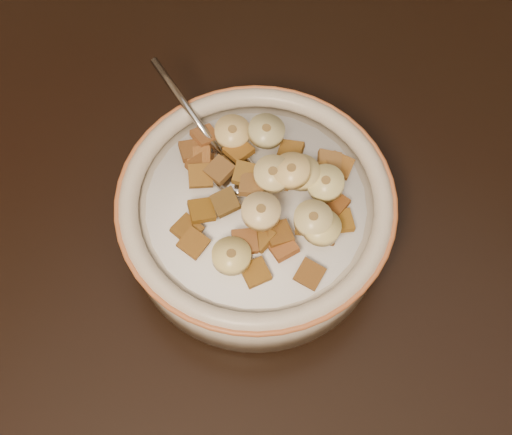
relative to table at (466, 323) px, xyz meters
The scene contains 43 objects.
table is the anchor object (origin of this frame).
cereal_bowl 0.21m from the table, 167.60° to the right, with size 0.22×0.22×0.05m, color beige.
milk 0.21m from the table, 167.60° to the right, with size 0.19×0.19×0.00m, color white.
spoon 0.25m from the table, behind, with size 0.04×0.05×0.01m, color #B1B1B1.
cereal_square_0 0.17m from the table, behind, with size 0.02×0.02×0.01m, color brown.
cereal_square_1 0.25m from the table, behind, with size 0.02×0.02×0.01m, color brown.
cereal_square_2 0.26m from the table, 169.89° to the right, with size 0.02×0.02×0.01m, color brown.
cereal_square_3 0.19m from the table, 156.38° to the right, with size 0.02×0.02×0.01m, color brown.
cereal_square_4 0.18m from the table, behind, with size 0.02×0.02×0.01m, color #9A652A.
cereal_square_5 0.17m from the table, behind, with size 0.02×0.02×0.01m, color brown.
cereal_square_6 0.24m from the table, behind, with size 0.02×0.02×0.01m, color brown.
cereal_square_7 0.28m from the table, behind, with size 0.02×0.02×0.01m, color olive.
cereal_square_8 0.25m from the table, 160.61° to the right, with size 0.02×0.02×0.01m, color brown.
cereal_square_9 0.22m from the table, 155.36° to the right, with size 0.02×0.02×0.01m, color brown.
cereal_square_10 0.27m from the table, 167.67° to the right, with size 0.02×0.02×0.01m, color brown.
cereal_square_11 0.22m from the table, behind, with size 0.02×0.02×0.01m, color #8E5F18.
cereal_square_12 0.18m from the table, 165.87° to the right, with size 0.02×0.02×0.01m, color brown.
cereal_square_13 0.19m from the table, behind, with size 0.02×0.02×0.01m, color olive.
cereal_square_14 0.16m from the table, 165.70° to the right, with size 0.02×0.02×0.01m, color brown.
cereal_square_15 0.26m from the table, 156.48° to the right, with size 0.02×0.02×0.01m, color brown.
cereal_square_16 0.19m from the table, 159.61° to the right, with size 0.02×0.02×0.01m, color brown.
cereal_square_17 0.24m from the table, 163.24° to the right, with size 0.02×0.02×0.01m, color brown.
cereal_square_18 0.21m from the table, 157.55° to the right, with size 0.02×0.02×0.01m, color brown.
cereal_square_19 0.20m from the table, 149.04° to the right, with size 0.02×0.02×0.01m, color #935E18.
cereal_square_20 0.21m from the table, behind, with size 0.02×0.02×0.01m, color brown.
cereal_square_21 0.25m from the table, 153.87° to the right, with size 0.02×0.02×0.01m, color brown.
cereal_square_22 0.23m from the table, 168.49° to the right, with size 0.02×0.02×0.01m, color brown.
cereal_square_23 0.16m from the table, 149.89° to the right, with size 0.02×0.02×0.01m, color brown.
cereal_square_24 0.28m from the table, behind, with size 0.02×0.02×0.01m, color brown.
cereal_square_25 0.15m from the table, behind, with size 0.02×0.02×0.01m, color brown.
cereal_square_26 0.19m from the table, behind, with size 0.02×0.02×0.01m, color olive.
cereal_square_27 0.28m from the table, behind, with size 0.02×0.02×0.01m, color brown.
cereal_square_28 0.27m from the table, 169.87° to the right, with size 0.02×0.02×0.01m, color brown.
banana_slice_0 0.20m from the table, behind, with size 0.03×0.03×0.01m, color #FFEB96.
banana_slice_1 0.18m from the table, 165.36° to the right, with size 0.03×0.03×0.01m, color beige.
banana_slice_2 0.21m from the table, behind, with size 0.03×0.03×0.01m, color #ECCD87.
banana_slice_3 0.23m from the table, 151.09° to the right, with size 0.03×0.03×0.01m, color #E6C26F.
banana_slice_4 0.18m from the table, behind, with size 0.03×0.03×0.01m, color beige.
banana_slice_5 0.24m from the table, behind, with size 0.03×0.03×0.01m, color #C8C186.
banana_slice_6 0.22m from the table, behind, with size 0.03×0.03×0.01m, color #E7D17C.
banana_slice_7 0.17m from the table, 164.06° to the right, with size 0.03×0.03×0.01m, color #F1E285.
banana_slice_8 0.22m from the table, 161.20° to the right, with size 0.03×0.03×0.01m, color #EECE87.
banana_slice_9 0.26m from the table, behind, with size 0.03×0.03×0.01m, color #FED67A.
Camera 1 is at (-0.03, -0.27, 1.33)m, focal length 50.00 mm.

